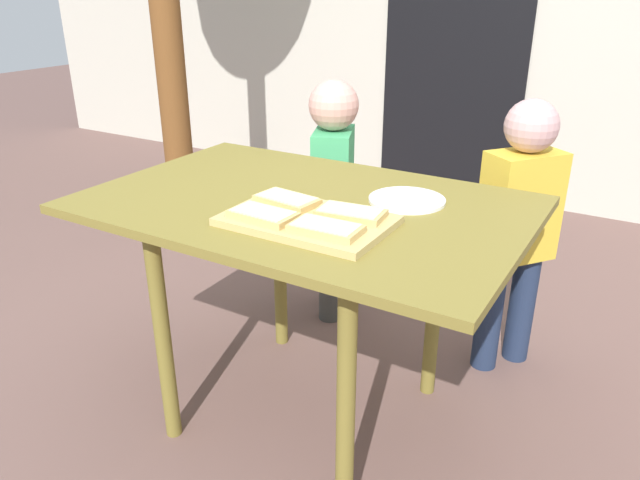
{
  "coord_description": "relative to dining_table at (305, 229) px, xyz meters",
  "views": [
    {
      "loc": [
        0.83,
        -1.33,
        1.28
      ],
      "look_at": [
        0.05,
        0.0,
        0.62
      ],
      "focal_mm": 33.68,
      "sensor_mm": 36.0,
      "label": 1
    }
  ],
  "objects": [
    {
      "name": "dining_table",
      "position": [
        0.0,
        0.0,
        0.0
      ],
      "size": [
        1.21,
        0.79,
        0.72
      ],
      "color": "olive",
      "rests_on": "ground"
    },
    {
      "name": "plate_white_right",
      "position": [
        0.25,
        0.14,
        0.09
      ],
      "size": [
        0.21,
        0.21,
        0.01
      ],
      "primitive_type": "cylinder",
      "color": "white",
      "rests_on": "dining_table"
    },
    {
      "name": "child_right",
      "position": [
        0.46,
        0.6,
        -0.1
      ],
      "size": [
        0.26,
        0.28,
        0.95
      ],
      "color": "#1F2C47",
      "rests_on": "ground"
    },
    {
      "name": "pizza_slice_far_right",
      "position": [
        0.19,
        -0.09,
        0.11
      ],
      "size": [
        0.18,
        0.11,
        0.02
      ],
      "color": "tan",
      "rests_on": "cutting_board"
    },
    {
      "name": "cutting_board",
      "position": [
        0.1,
        -0.15,
        0.09
      ],
      "size": [
        0.41,
        0.26,
        0.02
      ],
      "primitive_type": "cube",
      "color": "tan",
      "rests_on": "dining_table"
    },
    {
      "name": "pizza_slice_near_left",
      "position": [
        0.01,
        -0.21,
        0.11
      ],
      "size": [
        0.17,
        0.1,
        0.02
      ],
      "color": "tan",
      "rests_on": "cutting_board"
    },
    {
      "name": "pizza_slice_far_left",
      "position": [
        0.0,
        -0.09,
        0.11
      ],
      "size": [
        0.18,
        0.11,
        0.02
      ],
      "color": "tan",
      "rests_on": "cutting_board"
    },
    {
      "name": "pizza_slice_near_right",
      "position": [
        0.19,
        -0.21,
        0.11
      ],
      "size": [
        0.17,
        0.1,
        0.02
      ],
      "color": "tan",
      "rests_on": "cutting_board"
    },
    {
      "name": "child_left",
      "position": [
        -0.25,
        0.61,
        -0.08
      ],
      "size": [
        0.22,
        0.28,
        0.95
      ],
      "color": "#403F3B",
      "rests_on": "ground"
    },
    {
      "name": "ground_plane",
      "position": [
        0.0,
        0.0,
        -0.64
      ],
      "size": [
        16.0,
        16.0,
        0.0
      ],
      "primitive_type": "plane",
      "color": "brown"
    },
    {
      "name": "house_door",
      "position": [
        -0.39,
        2.35,
        0.36
      ],
      "size": [
        0.9,
        0.02,
        2.0
      ],
      "primitive_type": "cube",
      "color": "black",
      "rests_on": "ground"
    }
  ]
}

